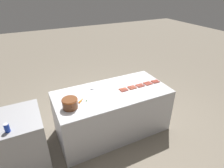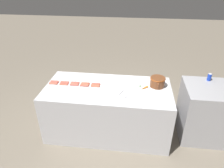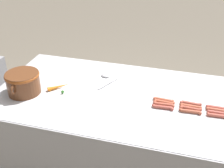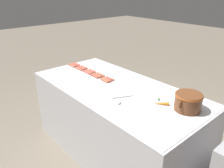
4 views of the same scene
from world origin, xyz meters
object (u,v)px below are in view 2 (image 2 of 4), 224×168
(hot_dog_9, at_px, (96,85))
(carrot, at_px, (144,88))
(hot_dog_8, at_px, (85,84))
(hot_dog_0, at_px, (55,81))
(hot_dog_15, at_px, (53,84))
(hot_dog_1, at_px, (65,82))
(hot_dog_18, at_px, (84,86))
(hot_dog_10, at_px, (54,83))
(hot_dog_2, at_px, (75,82))
(hot_dog_14, at_px, (95,85))
(serving_spoon, at_px, (124,95))
(back_cabinet, at_px, (202,111))
(hot_dog_7, at_px, (75,83))
(hot_dog_5, at_px, (55,82))
(hot_dog_6, at_px, (65,83))
(hot_dog_16, at_px, (63,84))
(hot_dog_4, at_px, (96,84))
(bean_pot, at_px, (158,81))
(hot_dog_11, at_px, (64,83))
(hot_dog_3, at_px, (86,83))
(hot_dog_17, at_px, (74,85))
(hot_dog_19, at_px, (95,86))
(soda_can, at_px, (209,77))
(hot_dog_13, at_px, (85,85))
(hot_dog_12, at_px, (75,84))

(hot_dog_9, xyz_separation_m, carrot, (0.02, 0.80, 0.00))
(hot_dog_8, xyz_separation_m, hot_dog_9, (-0.00, 0.18, 0.00))
(hot_dog_0, relative_size, hot_dog_15, 1.00)
(hot_dog_1, relative_size, hot_dog_18, 1.00)
(hot_dog_10, bearing_deg, hot_dog_2, 100.44)
(hot_dog_14, bearing_deg, serving_spoon, 65.30)
(back_cabinet, distance_m, serving_spoon, 1.44)
(hot_dog_7, height_order, carrot, carrot)
(hot_dog_2, height_order, hot_dog_9, same)
(hot_dog_5, relative_size, hot_dog_7, 1.00)
(hot_dog_6, bearing_deg, hot_dog_16, 3.35)
(hot_dog_4, relative_size, bean_pot, 0.49)
(hot_dog_6, relative_size, hot_dog_9, 1.00)
(hot_dog_8, distance_m, serving_spoon, 0.72)
(hot_dog_5, bearing_deg, hot_dog_15, -0.25)
(hot_dog_11, height_order, hot_dog_15, same)
(back_cabinet, relative_size, hot_dog_3, 6.24)
(hot_dog_1, relative_size, hot_dog_14, 1.00)
(hot_dog_0, distance_m, hot_dog_17, 0.38)
(hot_dog_0, bearing_deg, hot_dog_17, 75.77)
(hot_dog_8, bearing_deg, hot_dog_19, 72.82)
(soda_can, bearing_deg, back_cabinet, -14.58)
(hot_dog_17, relative_size, bean_pot, 0.49)
(hot_dog_10, height_order, bean_pot, bean_pot)
(hot_dog_5, relative_size, hot_dog_18, 1.00)
(hot_dog_1, distance_m, hot_dog_15, 0.20)
(hot_dog_3, bearing_deg, bean_pot, 92.96)
(bean_pot, bearing_deg, hot_dog_5, -86.87)
(hot_dog_14, height_order, hot_dog_15, same)
(hot_dog_8, xyz_separation_m, serving_spoon, (0.25, 0.67, -0.00))
(hot_dog_3, distance_m, hot_dog_16, 0.37)
(hot_dog_18, height_order, carrot, carrot)
(hot_dog_4, xyz_separation_m, hot_dog_19, (0.09, 0.00, 0.00))
(hot_dog_10, height_order, carrot, carrot)
(hot_dog_9, height_order, hot_dog_16, same)
(hot_dog_13, bearing_deg, back_cabinet, 92.61)
(hot_dog_12, bearing_deg, hot_dog_16, -79.94)
(hot_dog_10, relative_size, hot_dog_19, 1.00)
(back_cabinet, relative_size, soda_can, 7.53)
(hot_dog_9, bearing_deg, hot_dog_10, -87.51)
(hot_dog_0, relative_size, hot_dog_19, 1.00)
(hot_dog_18, height_order, bean_pot, bean_pot)
(hot_dog_4, bearing_deg, hot_dog_2, -89.95)
(back_cabinet, distance_m, hot_dog_11, 2.40)
(back_cabinet, height_order, serving_spoon, back_cabinet)
(soda_can, bearing_deg, hot_dog_1, -83.23)
(hot_dog_11, relative_size, hot_dog_17, 1.00)
(hot_dog_4, relative_size, hot_dog_11, 1.00)
(hot_dog_19, bearing_deg, hot_dog_2, -104.42)
(hot_dog_14, height_order, hot_dog_18, same)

